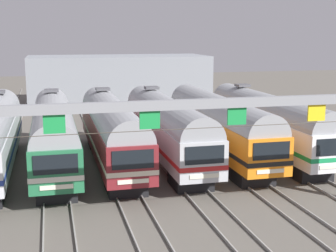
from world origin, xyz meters
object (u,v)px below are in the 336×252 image
Objects in this scene: commuter_train_orange at (218,123)px; commuter_train_stainless at (166,126)px; commuter_train_maroon at (111,128)px; commuter_train_white at (267,121)px; commuter_train_green at (53,131)px; catenary_gantry at (194,124)px.

commuter_train_stainless is at bearing 179.94° from commuter_train_orange.
commuter_train_maroon is 12.10m from commuter_train_white.
commuter_train_stainless is (4.03, 0.00, 0.00)m from commuter_train_maroon.
commuter_train_maroon is at bearing 0.00° from commuter_train_green.
commuter_train_stainless reaches higher than commuter_train_orange.
commuter_train_maroon is at bearing 179.97° from commuter_train_orange.
commuter_train_orange is 1.00× the size of commuter_train_white.
commuter_train_orange is at bearing -179.94° from commuter_train_white.
catenary_gantry is (-6.05, -13.49, 2.66)m from commuter_train_orange.
commuter_train_white is at bearing 53.25° from catenary_gantry.
commuter_train_maroon and commuter_train_white have the same top height.
commuter_train_maroon is 0.71× the size of catenary_gantry.
commuter_train_green is at bearing 180.00° from commuter_train_white.
commuter_train_maroon is 1.00× the size of commuter_train_stainless.
commuter_train_green and commuter_train_maroon have the same top height.
commuter_train_orange is 0.71× the size of catenary_gantry.
commuter_train_maroon is 1.00× the size of commuter_train_orange.
commuter_train_stainless is at bearing 180.00° from commuter_train_white.
catenary_gantry is (-2.02, -13.50, 2.65)m from commuter_train_stainless.
commuter_train_stainless is (8.07, 0.00, 0.00)m from commuter_train_green.
commuter_train_maroon is at bearing 98.50° from catenary_gantry.
commuter_train_stainless is at bearing 0.00° from commuter_train_green.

